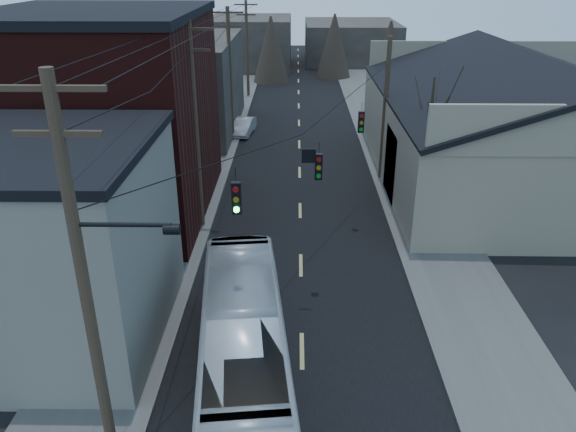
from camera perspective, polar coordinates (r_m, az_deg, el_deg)
road_surface at (r=39.71m, az=1.16°, el=6.43°), size 9.00×110.00×0.02m
sidewalk_left at (r=40.18m, az=-8.21°, el=6.48°), size 4.00×110.00×0.12m
sidewalk_right at (r=40.27m, az=10.51°, el=6.35°), size 4.00×110.00×0.12m
building_clapboard at (r=20.86m, az=-24.08°, el=-2.84°), size 8.00×8.00×7.00m
building_brick at (r=30.31m, az=-18.20°, el=9.30°), size 10.00×12.00×10.00m
building_left_far at (r=45.58m, az=-11.18°, el=12.89°), size 9.00×14.00×7.00m
warehouse at (r=36.62m, az=22.21°, el=7.44°), size 16.16×20.60×7.73m
building_far_left at (r=73.57m, az=-3.83°, el=17.17°), size 10.00×12.00×6.00m
building_far_right at (r=78.71m, az=6.39°, el=17.19°), size 12.00×14.00×5.00m
bare_tree at (r=29.87m, az=13.96°, el=6.78°), size 0.40×0.40×7.20m
utility_lines at (r=32.86m, az=-4.27°, el=11.47°), size 11.24×45.28×10.50m
bus at (r=17.88m, az=-4.55°, el=-12.92°), size 3.64×10.87×2.97m
parked_car at (r=44.16m, az=-4.52°, el=9.06°), size 1.80×3.90×1.24m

